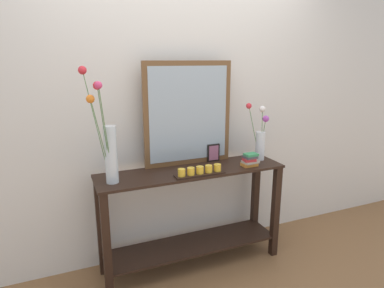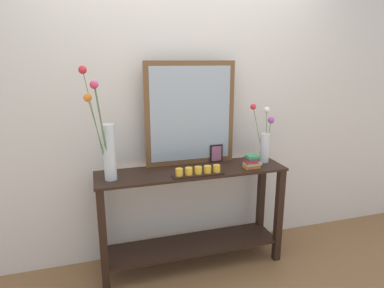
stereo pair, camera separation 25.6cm
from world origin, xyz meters
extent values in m
cube|color=brown|center=(0.00, 0.00, -0.01)|extent=(7.00, 6.00, 0.02)
cube|color=silver|center=(0.00, 0.31, 1.35)|extent=(6.40, 0.08, 2.70)
cube|color=black|center=(0.00, 0.00, 0.83)|extent=(1.50, 0.39, 0.02)
cube|color=black|center=(0.00, 0.00, 0.18)|extent=(1.44, 0.35, 0.02)
cube|color=black|center=(-0.71, -0.16, 0.41)|extent=(0.06, 0.06, 0.82)
cube|color=black|center=(0.71, -0.16, 0.41)|extent=(0.06, 0.06, 0.82)
cube|color=black|center=(-0.71, 0.16, 0.41)|extent=(0.06, 0.06, 0.82)
cube|color=black|center=(0.71, 0.16, 0.41)|extent=(0.06, 0.06, 0.82)
cube|color=brown|center=(0.04, 0.16, 1.26)|extent=(0.75, 0.03, 0.84)
cube|color=#9EADB7|center=(0.04, 0.15, 1.26)|extent=(0.67, 0.00, 0.76)
cylinder|color=silver|center=(-0.63, -0.04, 1.04)|extent=(0.09, 0.09, 0.41)
cylinder|color=#4C753D|center=(-0.69, -0.08, 1.15)|extent=(0.12, 0.10, 0.59)
sphere|color=orange|center=(-0.74, -0.12, 1.44)|extent=(0.05, 0.05, 0.05)
cylinder|color=#4C753D|center=(-0.66, -0.09, 1.19)|extent=(0.08, 0.12, 0.67)
sphere|color=red|center=(-0.70, -0.14, 1.53)|extent=(0.05, 0.05, 0.05)
cylinder|color=#4C753D|center=(-0.66, -0.10, 1.20)|extent=(0.08, 0.14, 0.68)
sphere|color=#EA4275|center=(-0.70, -0.16, 1.53)|extent=(0.05, 0.05, 0.05)
cylinder|color=#4C753D|center=(-0.70, 0.00, 1.24)|extent=(0.13, 0.09, 0.76)
sphere|color=red|center=(-0.77, 0.04, 1.62)|extent=(0.06, 0.06, 0.06)
cylinder|color=silver|center=(0.65, 0.03, 0.96)|extent=(0.08, 0.08, 0.25)
cylinder|color=#4C753D|center=(0.69, 0.05, 1.02)|extent=(0.06, 0.03, 0.33)
sphere|color=#B24CB7|center=(0.71, 0.06, 1.19)|extent=(0.06, 0.06, 0.06)
cylinder|color=#4C753D|center=(0.60, 0.05, 1.08)|extent=(0.09, 0.07, 0.45)
sphere|color=red|center=(0.55, 0.08, 1.31)|extent=(0.05, 0.05, 0.05)
cylinder|color=#4C753D|center=(0.65, 0.02, 1.07)|extent=(0.02, 0.01, 0.43)
sphere|color=silver|center=(0.64, 0.02, 1.28)|extent=(0.05, 0.05, 0.05)
cube|color=black|center=(0.01, -0.13, 0.84)|extent=(0.39, 0.09, 0.01)
cylinder|color=gold|center=(-0.14, -0.13, 0.88)|extent=(0.06, 0.06, 0.05)
cylinder|color=gold|center=(-0.07, -0.13, 0.88)|extent=(0.06, 0.06, 0.05)
cylinder|color=gold|center=(0.01, -0.13, 0.88)|extent=(0.06, 0.06, 0.05)
cylinder|color=gold|center=(0.08, -0.13, 0.88)|extent=(0.06, 0.06, 0.05)
cylinder|color=gold|center=(0.16, -0.13, 0.88)|extent=(0.06, 0.06, 0.05)
cube|color=black|center=(0.26, 0.14, 0.91)|extent=(0.11, 0.01, 0.15)
cube|color=#9F5A76|center=(0.26, 0.13, 0.91)|extent=(0.09, 0.00, 0.13)
cube|color=orange|center=(0.47, -0.09, 0.85)|extent=(0.13, 0.09, 0.03)
cube|color=#B2A893|center=(0.48, -0.09, 0.87)|extent=(0.14, 0.10, 0.02)
cube|color=#C63338|center=(0.46, -0.10, 0.90)|extent=(0.10, 0.08, 0.03)
cube|color=#424247|center=(0.47, -0.10, 0.92)|extent=(0.10, 0.09, 0.02)
cube|color=#388E56|center=(0.48, -0.10, 0.94)|extent=(0.11, 0.08, 0.02)
camera|label=1|loc=(-0.96, -2.29, 1.69)|focal=30.91mm
camera|label=2|loc=(-0.72, -2.37, 1.69)|focal=30.91mm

